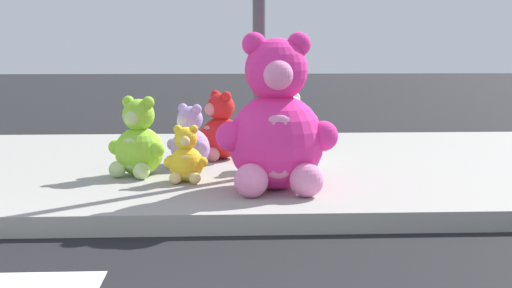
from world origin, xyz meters
TOP-DOWN VIEW (x-y plane):
  - sidewalk at (0.00, 5.20)m, footprint 28.00×4.40m
  - plush_pink_large at (1.11, 3.81)m, footprint 0.96×0.84m
  - plush_lime at (-0.06, 4.48)m, footprint 0.51×0.50m
  - plush_lavender at (0.37, 4.87)m, footprint 0.42×0.43m
  - plush_yellow at (0.37, 4.18)m, footprint 0.37×0.33m
  - plush_white at (1.30, 4.93)m, footprint 0.50×0.49m
  - plush_red at (0.65, 5.36)m, footprint 0.50×0.48m

SIDE VIEW (x-z plane):
  - sidewalk at x=0.00m, z-range 0.00..0.15m
  - plush_yellow at x=0.37m, z-range 0.10..0.58m
  - plush_lavender at x=0.37m, z-range 0.09..0.69m
  - plush_red at x=0.65m, z-range 0.08..0.77m
  - plush_white at x=1.30m, z-range 0.08..0.78m
  - plush_lime at x=-0.06m, z-range 0.08..0.78m
  - plush_pink_large at x=1.11m, z-range 0.03..1.27m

